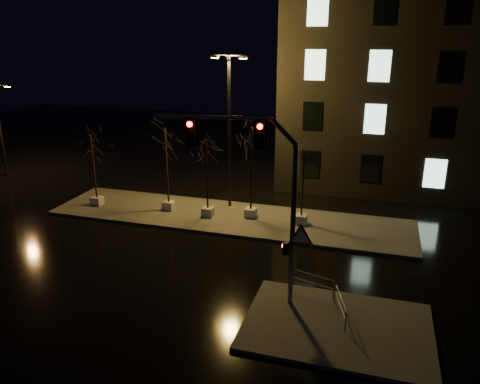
% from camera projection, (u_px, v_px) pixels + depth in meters
% --- Properties ---
extents(ground, '(90.00, 90.00, 0.00)m').
position_uv_depth(ground, '(190.00, 262.00, 23.03)').
color(ground, black).
rests_on(ground, ground).
extents(median, '(22.00, 5.00, 0.15)m').
position_uv_depth(median, '(228.00, 217.00, 28.46)').
color(median, '#494541').
rests_on(median, ground).
extents(sidewalk_corner, '(7.00, 5.00, 0.15)m').
position_uv_depth(sidewalk_corner, '(337.00, 326.00, 17.77)').
color(sidewalk_corner, '#494541').
rests_on(sidewalk_corner, ground).
extents(building, '(25.00, 12.00, 15.00)m').
position_uv_depth(building, '(467.00, 81.00, 33.15)').
color(building, black).
rests_on(building, ground).
extents(tree_0, '(1.80, 1.80, 4.76)m').
position_uv_depth(tree_0, '(92.00, 151.00, 29.20)').
color(tree_0, '#BAB7AD').
rests_on(tree_0, median).
extents(tree_1, '(1.80, 1.80, 5.35)m').
position_uv_depth(tree_1, '(166.00, 147.00, 28.22)').
color(tree_1, '#BAB7AD').
rests_on(tree_1, median).
extents(tree_2, '(1.80, 1.80, 4.87)m').
position_uv_depth(tree_2, '(207.00, 157.00, 27.29)').
color(tree_2, '#BAB7AD').
rests_on(tree_2, median).
extents(tree_3, '(1.80, 1.80, 5.64)m').
position_uv_depth(tree_3, '(251.00, 148.00, 26.95)').
color(tree_3, '#BAB7AD').
rests_on(tree_3, median).
extents(tree_4, '(1.80, 1.80, 4.36)m').
position_uv_depth(tree_4, '(303.00, 169.00, 26.25)').
color(tree_4, '#BAB7AD').
rests_on(tree_4, median).
extents(traffic_signal_mast, '(6.23, 0.79, 7.64)m').
position_uv_depth(traffic_signal_mast, '(262.00, 185.00, 17.84)').
color(traffic_signal_mast, slate).
rests_on(traffic_signal_mast, sidewalk_corner).
extents(streetlight_main, '(2.35, 0.66, 9.41)m').
position_uv_depth(streetlight_main, '(229.00, 122.00, 28.47)').
color(streetlight_main, black).
rests_on(streetlight_main, median).
extents(streetlight_far, '(1.38, 0.58, 7.14)m').
position_uv_depth(streetlight_far, '(1.00, 126.00, 36.10)').
color(streetlight_far, black).
rests_on(streetlight_far, ground).
extents(guard_rail_a, '(2.05, 0.62, 0.92)m').
position_uv_depth(guard_rail_a, '(311.00, 281.00, 19.74)').
color(guard_rail_a, slate).
rests_on(guard_rail_a, sidewalk_corner).
extents(guard_rail_b, '(0.60, 1.83, 0.90)m').
position_uv_depth(guard_rail_b, '(340.00, 304.00, 18.05)').
color(guard_rail_b, slate).
rests_on(guard_rail_b, sidewalk_corner).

